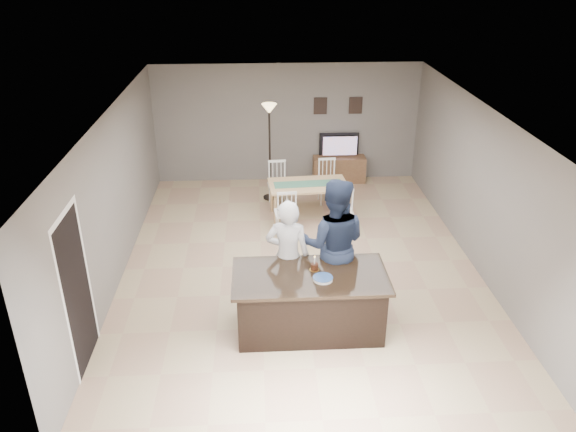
{
  "coord_description": "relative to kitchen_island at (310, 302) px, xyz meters",
  "views": [
    {
      "loc": [
        -0.68,
        -8.38,
        4.98
      ],
      "look_at": [
        -0.22,
        -0.3,
        1.09
      ],
      "focal_mm": 35.0,
      "sensor_mm": 36.0,
      "label": 1
    }
  ],
  "objects": [
    {
      "name": "tv_console",
      "position": [
        1.2,
        5.57,
        -0.15
      ],
      "size": [
        1.2,
        0.4,
        0.6
      ],
      "primitive_type": "cube",
      "color": "brown",
      "rests_on": "floor"
    },
    {
      "name": "picture_frames",
      "position": [
        1.15,
        5.78,
        1.3
      ],
      "size": [
        1.1,
        0.02,
        0.38
      ],
      "color": "black",
      "rests_on": "room_shell"
    },
    {
      "name": "floor_lamp",
      "position": [
        -0.43,
        4.69,
        1.17
      ],
      "size": [
        0.31,
        0.31,
        2.09
      ],
      "color": "black",
      "rests_on": "floor"
    },
    {
      "name": "plate_stack",
      "position": [
        0.16,
        -0.14,
        0.47
      ],
      "size": [
        0.27,
        0.27,
        0.04
      ],
      "color": "white",
      "rests_on": "kitchen_island"
    },
    {
      "name": "television",
      "position": [
        1.2,
        5.64,
        0.41
      ],
      "size": [
        0.91,
        0.12,
        0.53
      ],
      "primitive_type": "imported",
      "rotation": [
        0.0,
        0.0,
        3.14
      ],
      "color": "black",
      "rests_on": "tv_console"
    },
    {
      "name": "room_shell",
      "position": [
        0.0,
        1.8,
        1.22
      ],
      "size": [
        8.0,
        8.0,
        8.0
      ],
      "color": "slate",
      "rests_on": "floor"
    },
    {
      "name": "tv_screen_glow",
      "position": [
        1.2,
        5.56,
        0.42
      ],
      "size": [
        0.78,
        0.0,
        0.78
      ],
      "primitive_type": "plane",
      "rotation": [
        1.57,
        0.0,
        3.14
      ],
      "color": "#D85F18",
      "rests_on": "tv_console"
    },
    {
      "name": "doorway",
      "position": [
        -2.99,
        -0.5,
        0.8
      ],
      "size": [
        0.0,
        2.1,
        2.65
      ],
      "color": "black",
      "rests_on": "floor"
    },
    {
      "name": "woman",
      "position": [
        -0.28,
        0.55,
        0.44
      ],
      "size": [
        0.7,
        0.52,
        1.78
      ],
      "primitive_type": "imported",
      "rotation": [
        0.0,
        0.0,
        2.99
      ],
      "color": "silver",
      "rests_on": "floor"
    },
    {
      "name": "kitchen_island",
      "position": [
        0.0,
        0.0,
        0.0
      ],
      "size": [
        2.15,
        1.1,
        0.9
      ],
      "color": "black",
      "rests_on": "floor"
    },
    {
      "name": "dining_table",
      "position": [
        0.31,
        3.68,
        0.15
      ],
      "size": [
        1.61,
        1.84,
        0.95
      ],
      "rotation": [
        0.0,
        0.0,
        0.07
      ],
      "color": "tan",
      "rests_on": "floor"
    },
    {
      "name": "man",
      "position": [
        0.4,
        0.62,
        0.58
      ],
      "size": [
        1.13,
        0.95,
        2.06
      ],
      "primitive_type": "imported",
      "rotation": [
        0.0,
        0.0,
        2.95
      ],
      "color": "#1A233A",
      "rests_on": "floor"
    },
    {
      "name": "birthday_cake",
      "position": [
        0.07,
        0.13,
        0.5
      ],
      "size": [
        0.14,
        0.14,
        0.22
      ],
      "color": "gold",
      "rests_on": "kitchen_island"
    },
    {
      "name": "floor",
      "position": [
        0.0,
        1.8,
        -0.45
      ],
      "size": [
        8.0,
        8.0,
        0.0
      ],
      "primitive_type": "plane",
      "color": "tan",
      "rests_on": "ground"
    }
  ]
}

